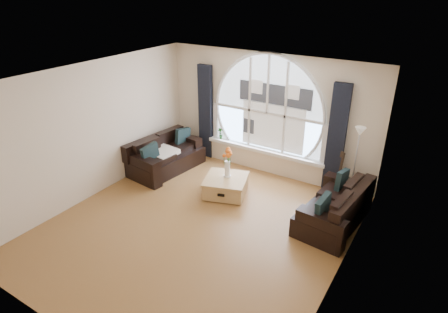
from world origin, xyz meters
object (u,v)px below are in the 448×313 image
at_px(sofa_right, 334,204).
at_px(coffee_chest, 226,185).
at_px(guitar, 340,174).
at_px(sofa_left, 166,154).
at_px(potted_plant, 221,133).
at_px(vase_flowers, 227,159).
at_px(floor_lamp, 355,166).

distance_m(sofa_right, coffee_chest, 2.22).
bearing_deg(coffee_chest, guitar, 11.02).
distance_m(sofa_left, sofa_right, 3.99).
height_order(guitar, potted_plant, guitar).
relative_size(sofa_left, potted_plant, 6.25).
bearing_deg(coffee_chest, sofa_left, 154.06).
height_order(coffee_chest, vase_flowers, vase_flowers).
bearing_deg(sofa_left, potted_plant, 63.42).
height_order(sofa_right, floor_lamp, floor_lamp).
bearing_deg(guitar, sofa_left, -155.97).
bearing_deg(potted_plant, guitar, -4.86).
distance_m(coffee_chest, potted_plant, 1.78).
xyz_separation_m(sofa_left, floor_lamp, (4.05, 0.81, 0.40)).
xyz_separation_m(sofa_left, guitar, (3.79, 0.89, 0.13)).
relative_size(floor_lamp, potted_plant, 5.69).
height_order(sofa_right, potted_plant, potted_plant).
distance_m(coffee_chest, guitar, 2.33).
xyz_separation_m(sofa_right, potted_plant, (-3.22, 1.25, 0.29)).
xyz_separation_m(sofa_left, sofa_right, (3.98, -0.10, 0.00)).
bearing_deg(sofa_left, floor_lamp, 18.45).
distance_m(coffee_chest, vase_flowers, 0.56).
xyz_separation_m(sofa_left, potted_plant, (0.77, 1.15, 0.29)).
xyz_separation_m(coffee_chest, vase_flowers, (-0.01, 0.08, 0.56)).
bearing_deg(potted_plant, floor_lamp, -5.84).
height_order(sofa_left, floor_lamp, floor_lamp).
distance_m(sofa_right, potted_plant, 3.47).
xyz_separation_m(coffee_chest, potted_plant, (-1.01, 1.39, 0.48)).
distance_m(sofa_right, guitar, 1.02).
bearing_deg(floor_lamp, vase_flowers, -156.88).
bearing_deg(coffee_chest, floor_lamp, 6.52).
bearing_deg(guitar, sofa_right, -68.17).
distance_m(guitar, potted_plant, 3.04).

